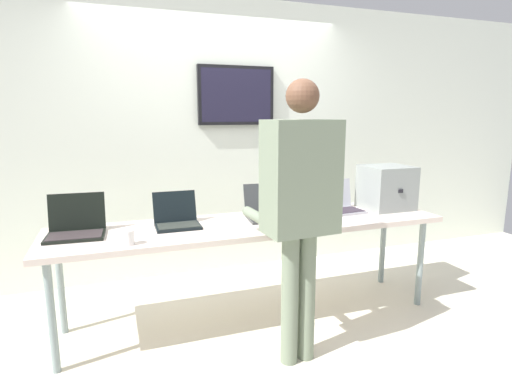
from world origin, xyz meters
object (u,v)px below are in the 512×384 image
object	(u,v)px
laptop_station_0	(76,226)
laptop_station_1	(177,218)
equipment_box	(386,187)
coffee_mug	(128,237)
laptop_station_3	(339,204)
person	(300,197)
laptop_station_2	(267,211)
workbench	(253,229)

from	to	relation	value
laptop_station_0	laptop_station_1	bearing A→B (deg)	0.99
equipment_box	coffee_mug	bearing A→B (deg)	-171.75
laptop_station_0	coffee_mug	distance (m)	0.46
laptop_station_3	person	distance (m)	1.04
equipment_box	laptop_station_0	world-z (taller)	equipment_box
laptop_station_0	laptop_station_2	world-z (taller)	laptop_station_0
equipment_box	laptop_station_0	distance (m)	2.48
coffee_mug	person	bearing A→B (deg)	-20.43
workbench	person	bearing A→B (deg)	-82.09
person	coffee_mug	xyz separation A→B (m)	(-1.00, 0.37, -0.26)
laptop_station_0	workbench	bearing A→B (deg)	-3.76
laptop_station_1	person	bearing A→B (deg)	-47.93
workbench	equipment_box	xyz separation A→B (m)	(1.24, 0.06, 0.24)
coffee_mug	equipment_box	bearing A→B (deg)	8.25
equipment_box	laptop_station_2	world-z (taller)	equipment_box
laptop_station_0	laptop_station_2	size ratio (longest dim) A/B	1.08
workbench	laptop_station_0	distance (m)	1.24
equipment_box	person	size ratio (longest dim) A/B	0.22
laptop_station_1	laptop_station_2	distance (m)	0.70
laptop_station_2	coffee_mug	xyz separation A→B (m)	(-1.06, -0.34, -0.01)
equipment_box	laptop_station_3	world-z (taller)	equipment_box
laptop_station_3	laptop_station_1	bearing A→B (deg)	-179.78
laptop_station_0	laptop_station_2	xyz separation A→B (m)	(1.38, 0.01, -0.00)
equipment_box	laptop_station_1	bearing A→B (deg)	179.02
laptop_station_3	person	size ratio (longest dim) A/B	0.20
equipment_box	laptop_station_2	xyz separation A→B (m)	(-1.10, 0.03, -0.13)
workbench	laptop_station_1	bearing A→B (deg)	170.56
workbench	laptop_station_2	world-z (taller)	laptop_station_2
workbench	coffee_mug	world-z (taller)	coffee_mug
laptop_station_1	coffee_mug	bearing A→B (deg)	-135.86
laptop_station_3	coffee_mug	xyz separation A→B (m)	(-1.71, -0.35, -0.01)
laptop_station_2	person	bearing A→B (deg)	-94.75
workbench	person	world-z (taller)	person
laptop_station_0	person	xyz separation A→B (m)	(1.32, -0.70, 0.25)
laptop_station_0	laptop_station_1	size ratio (longest dim) A/B	1.21
laptop_station_3	person	xyz separation A→B (m)	(-0.71, -0.72, 0.25)
laptop_station_3	person	bearing A→B (deg)	-134.72
equipment_box	laptop_station_0	size ratio (longest dim) A/B	1.01
equipment_box	laptop_station_3	size ratio (longest dim) A/B	1.07
equipment_box	laptop_station_2	bearing A→B (deg)	178.39
laptop_station_0	coffee_mug	size ratio (longest dim) A/B	4.08
workbench	equipment_box	distance (m)	1.26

